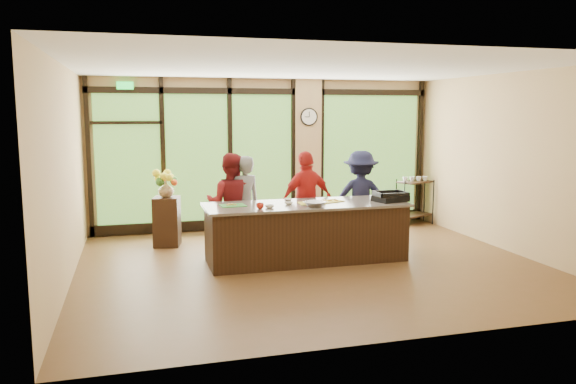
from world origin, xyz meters
TOP-DOWN VIEW (x-y plane):
  - floor at (0.00, 0.00)m, footprint 7.00×7.00m
  - ceiling at (0.00, 0.00)m, footprint 7.00×7.00m
  - back_wall at (0.00, 3.00)m, footprint 7.00×0.00m
  - left_wall at (-3.50, 0.00)m, footprint 0.00×6.00m
  - right_wall at (3.50, 0.00)m, footprint 0.00×6.00m
  - window_wall at (0.16, 2.95)m, footprint 6.90×0.12m
  - island_base at (0.00, 0.30)m, footprint 3.10×1.00m
  - countertop at (0.00, 0.30)m, footprint 3.20×1.10m
  - wall_clock at (0.85, 2.87)m, footprint 0.36×0.04m
  - cook_left at (-0.84, 1.11)m, footprint 0.69×0.57m
  - cook_midleft at (-1.07, 1.14)m, footprint 0.97×0.85m
  - cook_midright at (0.24, 1.04)m, footprint 1.06×0.65m
  - cook_right at (1.28, 1.16)m, footprint 1.22×0.94m
  - roasting_pan at (1.38, 0.15)m, footprint 0.58×0.50m
  - mixing_bowl at (0.04, -0.01)m, footprint 0.41×0.41m
  - cutting_board_left at (-1.15, 0.38)m, footprint 0.40×0.32m
  - cutting_board_center at (0.07, 0.27)m, footprint 0.40×0.31m
  - cutting_board_right at (0.44, 0.38)m, footprint 0.44×0.38m
  - prep_bowl_near at (-0.65, 0.05)m, footprint 0.17×0.17m
  - prep_bowl_mid at (-0.29, 0.28)m, footprint 0.15×0.15m
  - prep_bowl_far at (-0.20, 0.63)m, footprint 0.18×0.18m
  - red_ramekin at (-0.81, -0.00)m, footprint 0.13×0.13m
  - flower_stand at (-2.07, 1.90)m, footprint 0.52×0.52m
  - flower_vase at (-2.07, 1.90)m, footprint 0.31×0.31m
  - bar_cart at (3.10, 2.55)m, footprint 0.84×0.68m

SIDE VIEW (x-z plane):
  - floor at x=0.00m, z-range 0.00..0.00m
  - flower_stand at x=-2.07m, z-range 0.00..0.87m
  - island_base at x=0.00m, z-range 0.00..0.88m
  - bar_cart at x=3.10m, z-range 0.10..1.10m
  - cook_left at x=-0.84m, z-range 0.00..1.63m
  - cook_right at x=1.28m, z-range 0.00..1.67m
  - cook_midleft at x=-1.07m, z-range 0.00..1.68m
  - cook_midright at x=0.24m, z-range 0.00..1.69m
  - countertop at x=0.00m, z-range 0.88..0.92m
  - cutting_board_right at x=0.44m, z-range 0.92..0.93m
  - cutting_board_left at x=-1.15m, z-range 0.92..0.93m
  - cutting_board_center at x=0.07m, z-range 0.92..0.93m
  - prep_bowl_far at x=-0.20m, z-range 0.92..0.95m
  - prep_bowl_mid at x=-0.29m, z-range 0.92..0.96m
  - prep_bowl_near at x=-0.65m, z-range 0.92..0.96m
  - mixing_bowl at x=0.04m, z-range 0.92..1.00m
  - roasting_pan at x=1.38m, z-range 0.92..1.01m
  - red_ramekin at x=-0.81m, z-range 0.92..1.01m
  - flower_vase at x=-2.07m, z-range 0.87..1.16m
  - window_wall at x=0.16m, z-range -0.11..2.89m
  - back_wall at x=0.00m, z-range -2.00..5.00m
  - left_wall at x=-3.50m, z-range -1.50..4.50m
  - right_wall at x=3.50m, z-range -1.50..4.50m
  - wall_clock at x=0.85m, z-range 2.07..2.43m
  - ceiling at x=0.00m, z-range 3.00..3.00m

